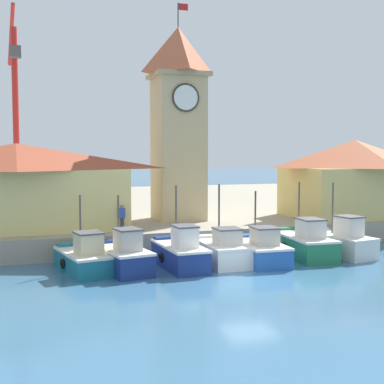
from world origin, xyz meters
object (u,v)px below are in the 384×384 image
at_px(fishing_boat_far_left, 85,258).
at_px(fishing_boat_left_outer, 123,256).
at_px(port_crane_far, 16,133).
at_px(fishing_boat_mid_right, 304,243).
at_px(fishing_boat_right_inner, 340,242).
at_px(fishing_boat_center, 259,250).
at_px(dock_worker_near_tower, 122,218).
at_px(warehouse_right, 355,177).
at_px(clock_tower, 178,119).
at_px(fishing_boat_left_inner, 180,253).
at_px(warehouse_left, 17,186).
at_px(fishing_boat_mid_left, 223,250).

xyz_separation_m(fishing_boat_far_left, fishing_boat_left_outer, (1.84, -0.55, 0.07)).
bearing_deg(port_crane_far, fishing_boat_mid_right, -58.66).
xyz_separation_m(fishing_boat_right_inner, port_crane_far, (-17.51, 25.44, 6.87)).
xyz_separation_m(fishing_boat_center, port_crane_far, (-12.17, 25.82, 6.96)).
height_order(port_crane_far, dock_worker_near_tower, port_crane_far).
height_order(fishing_boat_center, dock_worker_near_tower, fishing_boat_center).
relative_size(fishing_boat_center, warehouse_right, 0.49).
relative_size(fishing_boat_far_left, fishing_boat_right_inner, 0.97).
height_order(fishing_boat_mid_right, dock_worker_near_tower, fishing_boat_mid_right).
height_order(fishing_boat_mid_right, fishing_boat_right_inner, fishing_boat_mid_right).
relative_size(fishing_boat_left_outer, fishing_boat_center, 0.97).
distance_m(fishing_boat_center, clock_tower, 12.05).
bearing_deg(fishing_boat_left_outer, fishing_boat_left_inner, -2.98).
distance_m(fishing_boat_mid_right, warehouse_left, 17.23).
distance_m(fishing_boat_left_inner, fishing_boat_right_inner, 9.81).
xyz_separation_m(fishing_boat_left_outer, fishing_boat_mid_left, (5.45, 0.12, -0.05)).
height_order(fishing_boat_left_inner, fishing_boat_mid_right, fishing_boat_left_inner).
relative_size(fishing_boat_far_left, fishing_boat_left_outer, 1.02).
bearing_deg(port_crane_far, fishing_boat_right_inner, -55.47).
distance_m(fishing_boat_center, warehouse_right, 13.41).
distance_m(fishing_boat_far_left, fishing_boat_mid_left, 7.31).
xyz_separation_m(fishing_boat_mid_left, warehouse_left, (-10.38, 7.07, 3.25)).
bearing_deg(fishing_boat_right_inner, fishing_boat_left_outer, -179.55).
relative_size(clock_tower, port_crane_far, 0.81).
relative_size(fishing_boat_far_left, warehouse_left, 0.36).
bearing_deg(dock_worker_near_tower, fishing_boat_right_inner, -20.00).
bearing_deg(fishing_boat_far_left, fishing_boat_left_outer, -16.76).
bearing_deg(fishing_boat_center, warehouse_left, 148.86).
height_order(fishing_boat_right_inner, port_crane_far, port_crane_far).
relative_size(fishing_boat_left_inner, warehouse_left, 0.35).
height_order(fishing_boat_mid_left, port_crane_far, port_crane_far).
relative_size(fishing_boat_left_inner, port_crane_far, 0.26).
height_order(fishing_boat_far_left, fishing_boat_center, fishing_boat_center).
bearing_deg(warehouse_right, port_crane_far, 140.74).
height_order(fishing_boat_left_outer, fishing_boat_mid_right, fishing_boat_mid_right).
bearing_deg(fishing_boat_far_left, warehouse_left, 114.95).
xyz_separation_m(fishing_boat_right_inner, warehouse_right, (5.63, 6.54, 3.35)).
distance_m(fishing_boat_left_outer, clock_tower, 13.00).
xyz_separation_m(fishing_boat_left_outer, dock_worker_near_tower, (0.85, 4.44, 1.39)).
relative_size(fishing_boat_left_outer, port_crane_far, 0.25).
distance_m(fishing_boat_left_inner, port_crane_far, 27.69).
xyz_separation_m(fishing_boat_mid_left, clock_tower, (0.25, 8.82, 7.56)).
distance_m(fishing_boat_mid_right, fishing_boat_right_inner, 2.21).
xyz_separation_m(fishing_boat_left_outer, warehouse_left, (-4.93, 7.19, 3.20)).
relative_size(fishing_boat_far_left, fishing_boat_mid_right, 0.89).
height_order(clock_tower, warehouse_right, clock_tower).
bearing_deg(clock_tower, warehouse_left, -170.64).
height_order(fishing_boat_left_inner, fishing_boat_center, fishing_boat_left_inner).
bearing_deg(dock_worker_near_tower, fishing_boat_mid_right, -22.59).
relative_size(fishing_boat_left_inner, warehouse_right, 0.48).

